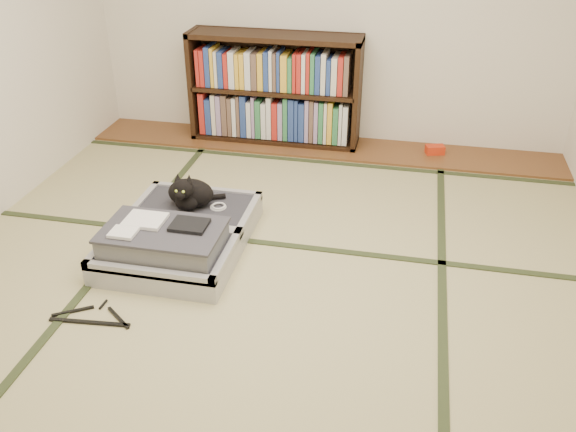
# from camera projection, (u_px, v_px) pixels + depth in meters

# --- Properties ---
(floor) EXTENTS (4.50, 4.50, 0.00)m
(floor) POSITION_uv_depth(u_px,v_px,m) (267.00, 281.00, 3.56)
(floor) COLOR tan
(floor) RESTS_ON ground
(wood_strip) EXTENTS (4.00, 0.50, 0.02)m
(wood_strip) POSITION_uv_depth(u_px,v_px,m) (322.00, 147.00, 5.25)
(wood_strip) COLOR brown
(wood_strip) RESTS_ON ground
(red_item) EXTENTS (0.17, 0.13, 0.07)m
(red_item) POSITION_uv_depth(u_px,v_px,m) (435.00, 150.00, 5.08)
(red_item) COLOR red
(red_item) RESTS_ON wood_strip
(room_shell) EXTENTS (4.50, 4.50, 4.50)m
(room_shell) POSITION_uv_depth(u_px,v_px,m) (262.00, 26.00, 2.83)
(room_shell) COLOR white
(room_shell) RESTS_ON ground
(tatami_borders) EXTENTS (4.00, 4.50, 0.01)m
(tatami_borders) POSITION_uv_depth(u_px,v_px,m) (285.00, 237.00, 3.97)
(tatami_borders) COLOR #2D381E
(tatami_borders) RESTS_ON ground
(bookcase) EXTENTS (1.45, 0.33, 0.93)m
(bookcase) POSITION_uv_depth(u_px,v_px,m) (275.00, 91.00, 5.17)
(bookcase) COLOR black
(bookcase) RESTS_ON wood_strip
(suitcase) EXTENTS (0.79, 1.06, 0.31)m
(suitcase) POSITION_uv_depth(u_px,v_px,m) (178.00, 236.00, 3.79)
(suitcase) COLOR #A1A1A5
(suitcase) RESTS_ON floor
(cat) EXTENTS (0.35, 0.35, 0.28)m
(cat) POSITION_uv_depth(u_px,v_px,m) (189.00, 193.00, 3.96)
(cat) COLOR black
(cat) RESTS_ON suitcase
(cable_coil) EXTENTS (0.11, 0.11, 0.03)m
(cable_coil) POSITION_uv_depth(u_px,v_px,m) (218.00, 207.00, 4.00)
(cable_coil) COLOR white
(cable_coil) RESTS_ON suitcase
(hanger) EXTENTS (0.46, 0.23, 0.01)m
(hanger) POSITION_uv_depth(u_px,v_px,m) (93.00, 318.00, 3.25)
(hanger) COLOR black
(hanger) RESTS_ON floor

